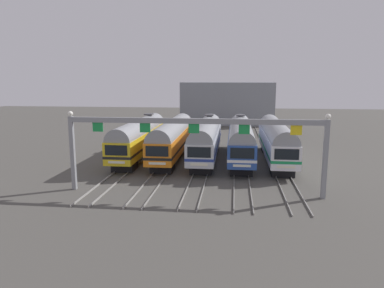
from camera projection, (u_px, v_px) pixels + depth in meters
name	position (u px, v px, depth m)	size (l,w,h in m)	color
ground_plane	(206.00, 159.00, 44.03)	(160.00, 160.00, 0.00)	#4C4944
track_bed	(214.00, 137.00, 60.63)	(18.09, 70.00, 0.15)	gray
commuter_train_yellow	(140.00, 136.00, 44.51)	(2.88, 18.06, 5.05)	gold
commuter_train_orange	(173.00, 137.00, 44.03)	(2.88, 18.06, 4.77)	orange
commuter_train_silver	(206.00, 138.00, 43.55)	(2.88, 18.06, 5.05)	silver
commuter_train_blue	(241.00, 138.00, 43.08)	(2.88, 18.06, 5.05)	#284C9E
commuter_train_white	(276.00, 139.00, 42.60)	(2.88, 18.06, 4.77)	white
catenary_gantry	(194.00, 133.00, 29.90)	(21.83, 0.44, 6.97)	gray
maintenance_building	(227.00, 103.00, 79.10)	(19.69, 10.00, 9.00)	gray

